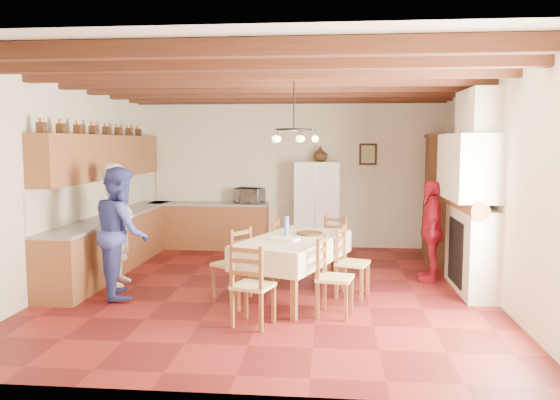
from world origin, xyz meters
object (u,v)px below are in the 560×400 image
Objects in this scene: hutch at (439,198)px; dining_table at (294,244)px; chair_end_far at (329,248)px; chair_right_far at (353,262)px; person_woman_blue at (121,232)px; chair_left_far at (264,252)px; chair_right_near at (335,277)px; person_man at (118,224)px; person_woman_red at (431,231)px; chair_left_near at (231,262)px; refrigerator at (316,206)px; microwave at (249,196)px; chair_end_near at (253,284)px.

hutch reaches higher than dining_table.
dining_table is at bearing -80.53° from chair_end_far.
person_woman_blue is at bearing 111.23° from chair_right_far.
chair_right_near is (1.02, -1.39, 0.00)m from chair_left_far.
chair_right_far is 0.54× the size of person_man.
person_man is (-5.01, -2.18, -0.22)m from hutch.
chair_left_far is 1.73m from chair_right_near.
chair_end_far is at bearing 117.10° from chair_left_far.
hutch is at bearing 47.90° from dining_table.
person_man is 1.18× the size of person_woman_red.
chair_end_far is (1.30, 1.09, 0.00)m from chair_left_near.
refrigerator is 3.43m from dining_table.
chair_left_near is 0.63× the size of person_woman_red.
microwave reaches higher than chair_end_far.
person_man is (-1.77, 0.53, 0.42)m from chair_left_near.
person_woman_red is (1.53, 0.08, 0.28)m from chair_end_far.
hutch is 3.57m from microwave.
person_man is (-2.13, -0.21, 0.42)m from chair_left_far.
dining_table is 2.65m from person_man.
chair_end_near is 3.29m from person_woman_red.
person_woman_blue reaches higher than chair_left_far.
chair_left_near is 1.52m from chair_right_near.
chair_right_near and chair_end_near have the same top height.
chair_left_near is 1.00× the size of chair_right_near.
person_man is at bearing 169.61° from dining_table.
dining_table is 0.93m from chair_right_near.
microwave reaches higher than dining_table.
chair_right_near is at bearing -51.48° from microwave.
microwave is (-0.62, 2.65, 0.57)m from chair_left_far.
chair_end_far is at bearing 65.60° from dining_table.
chair_right_near is 0.63× the size of person_woman_red.
person_woman_blue is at bearing -129.00° from refrigerator.
person_woman_red is (4.60, 0.64, -0.13)m from person_man.
refrigerator is 3.23× the size of microwave.
refrigerator is 4.34m from person_woman_blue.
dining_table is (-0.20, -3.42, -0.12)m from refrigerator.
chair_right_near is 4.40m from microwave.
person_man reaches higher than person_woman_blue.
chair_end_near is (-0.93, -0.44, 0.00)m from chair_right_near.
chair_end_near is 2.24m from person_woman_blue.
person_woman_red is at bearing -26.10° from chair_right_near.
hutch is 2.31× the size of chair_right_near.
microwave reaches higher than chair_left_far.
chair_end_near is at bearing 10.02° from chair_left_far.
dining_table is at bearing 41.57° from chair_left_far.
chair_left_far is 2.18m from person_man.
hutch reaches higher than refrigerator.
chair_left_near is 1.90m from person_man.
chair_right_near is at bearing 97.77° from chair_left_near.
chair_end_near is at bearing -119.99° from hutch.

